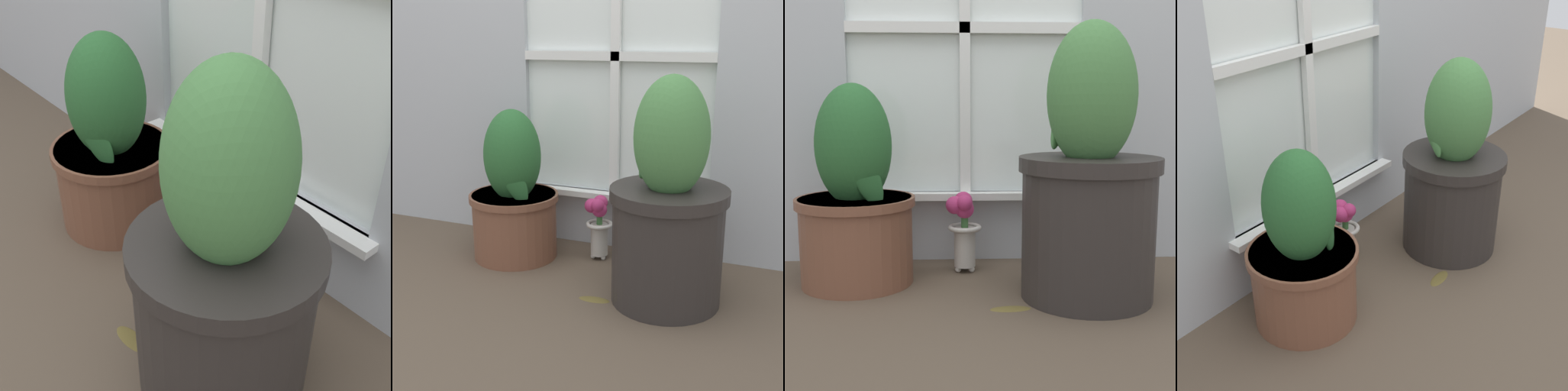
{
  "view_description": "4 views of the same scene",
  "coord_description": "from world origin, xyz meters",
  "views": [
    {
      "loc": [
        0.91,
        -0.39,
        1.04
      ],
      "look_at": [
        0.06,
        0.32,
        0.29
      ],
      "focal_mm": 50.0,
      "sensor_mm": 36.0,
      "label": 1
    },
    {
      "loc": [
        0.73,
        -1.5,
        0.86
      ],
      "look_at": [
        -0.01,
        0.31,
        0.29
      ],
      "focal_mm": 50.0,
      "sensor_mm": 36.0,
      "label": 2
    },
    {
      "loc": [
        -0.03,
        -1.3,
        0.52
      ],
      "look_at": [
        0.04,
        0.33,
        0.26
      ],
      "focal_mm": 50.0,
      "sensor_mm": 36.0,
      "label": 3
    },
    {
      "loc": [
        -1.34,
        -0.72,
        1.21
      ],
      "look_at": [
        0.04,
        0.32,
        0.3
      ],
      "focal_mm": 50.0,
      "sensor_mm": 36.0,
      "label": 4
    }
  ],
  "objects": [
    {
      "name": "flower_vase",
      "position": [
        -0.01,
        0.42,
        0.16
      ],
      "size": [
        0.11,
        0.11,
        0.26
      ],
      "color": "#BCB7AD",
      "rests_on": "ground_plane"
    },
    {
      "name": "potted_plant_left",
      "position": [
        -0.33,
        0.32,
        0.24
      ],
      "size": [
        0.36,
        0.36,
        0.6
      ],
      "color": "brown",
      "rests_on": "ground_plane"
    },
    {
      "name": "ground_plane",
      "position": [
        0.0,
        0.0,
        0.0
      ],
      "size": [
        10.0,
        10.0,
        0.0
      ],
      "primitive_type": "plane",
      "color": "brown"
    },
    {
      "name": "potted_plant_right",
      "position": [
        0.33,
        0.16,
        0.31
      ],
      "size": [
        0.39,
        0.39,
        0.76
      ],
      "color": "#2D2826",
      "rests_on": "ground_plane"
    },
    {
      "name": "fallen_leaf",
      "position": [
        0.11,
        0.07,
        0.0
      ],
      "size": [
        0.11,
        0.05,
        0.01
      ],
      "color": "brown",
      "rests_on": "ground_plane"
    }
  ]
}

